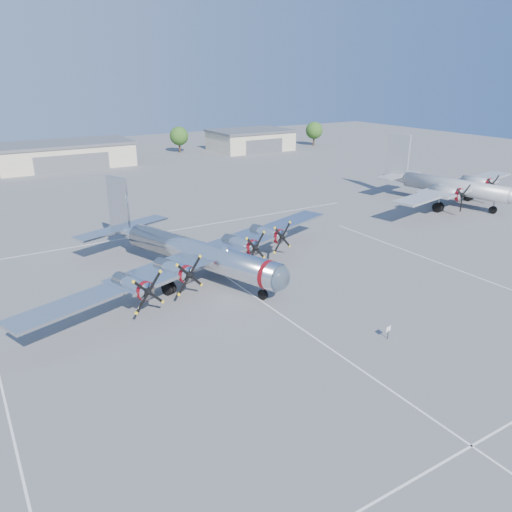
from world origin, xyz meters
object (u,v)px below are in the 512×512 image
main_bomber_b29 (192,275)px  twin_engine_east (445,205)px  hangar_east (250,140)px  tree_east (179,136)px  tree_far_east (314,130)px  hangar_center (65,154)px  info_placard (388,330)px

main_bomber_b29 → twin_engine_east: (46.77, 5.64, 0.00)m
hangar_east → tree_east: size_ratio=3.10×
tree_far_east → twin_engine_east: 69.39m
hangar_center → twin_engine_east: hangar_center is taller
hangar_east → twin_engine_east: hangar_east is taller
tree_east → tree_far_east: same height
tree_east → twin_engine_east: bearing=-79.2°
hangar_center → hangar_east: size_ratio=1.39×
tree_far_east → info_placard: size_ratio=6.21×
hangar_east → info_placard: (-43.14, -92.73, -1.96)m
hangar_east → twin_engine_east: size_ratio=0.64×
hangar_center → twin_engine_east: size_ratio=0.88×
tree_far_east → main_bomber_b29: 100.07m
hangar_center → hangar_east: same height
hangar_center → tree_far_east: (68.00, -1.96, 1.51)m
tree_far_east → main_bomber_b29: tree_far_east is taller
tree_east → main_bomber_b29: (-32.79, -78.60, -4.22)m
hangar_center → info_placard: hangar_center is taller
hangar_east → twin_engine_east: (-4.02, -66.92, -2.71)m
tree_far_east → info_placard: tree_far_east is taller
hangar_center → twin_engine_east: bearing=-56.7°
info_placard → hangar_east: bearing=54.4°
hangar_center → hangar_east: (48.00, 0.00, 0.00)m
hangar_east → main_bomber_b29: bearing=-125.0°
main_bomber_b29 → info_placard: size_ratio=37.32×
tree_east → twin_engine_east: size_ratio=0.21×
tree_far_east → twin_engine_east: tree_far_east is taller
tree_east → info_placard: size_ratio=6.21×
tree_east → info_placard: bearing=-104.3°
hangar_east → twin_engine_east: bearing=-93.4°
tree_far_east → hangar_center: bearing=178.3°
main_bomber_b29 → twin_engine_east: bearing=-12.4°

